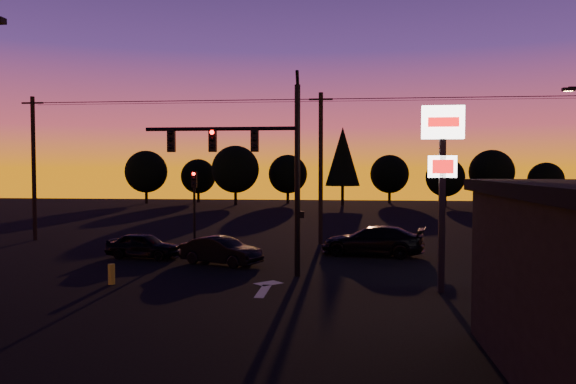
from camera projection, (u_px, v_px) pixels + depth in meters
The scene contains 21 objects.
ground at pixel (245, 297), 19.75m from camera, with size 120.00×120.00×0.00m, color black.
lane_arrow at pixel (266, 287), 21.36m from camera, with size 1.20×3.10×0.01m.
traffic_signal_mast at pixel (259, 159), 23.52m from camera, with size 6.79×0.52×8.58m.
secondary_signal at pixel (194, 198), 31.57m from camera, with size 0.30×0.31×4.35m.
pylon_sign at pixel (442, 158), 20.29m from camera, with size 1.50×0.28×6.80m.
utility_pole_0 at pixel (34, 167), 35.15m from camera, with size 1.40×0.26×9.00m.
utility_pole_1 at pixel (321, 167), 33.25m from camera, with size 1.40×0.26×9.00m.
power_wires at pixel (321, 100), 33.08m from camera, with size 36.00×1.22×0.07m.
bollard at pixel (111, 274), 21.92m from camera, with size 0.26×0.26×0.79m, color gold.
tree_0 at pixel (146, 172), 71.57m from camera, with size 5.36×5.36×6.74m.
tree_1 at pixel (198, 176), 73.94m from camera, with size 4.54×4.54×5.71m.
tree_2 at pixel (235, 169), 68.30m from camera, with size 5.77×5.78×7.26m.
tree_3 at pixel (288, 174), 71.67m from camera, with size 4.95×4.95×6.22m.
tree_4 at pixel (343, 156), 67.86m from camera, with size 4.18×4.18×9.50m.
tree_5 at pixel (390, 174), 72.29m from camera, with size 4.95×4.95×6.22m.
tree_6 at pixel (445, 177), 65.72m from camera, with size 4.54×4.54×5.71m.
tree_7 at pixel (492, 172), 68.04m from camera, with size 5.36×5.36×6.74m.
tree_8 at pixel (546, 180), 66.45m from camera, with size 4.12×4.12×5.19m.
car_left at pixel (144, 245), 28.25m from camera, with size 1.52×3.77×1.28m, color black.
car_mid at pixel (221, 251), 26.41m from camera, with size 1.38×3.97×1.31m, color black.
car_right at pixel (372, 241), 29.10m from camera, with size 2.16×5.31×1.54m, color black.
Camera 1 is at (3.57, -19.31, 4.56)m, focal length 35.00 mm.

